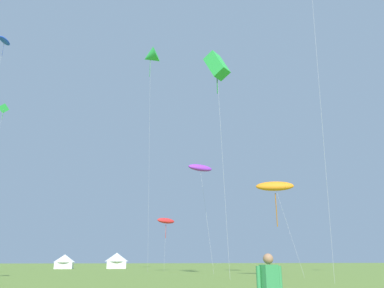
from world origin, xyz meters
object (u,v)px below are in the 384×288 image
(kite_orange_parafoil, at_px, (275,186))
(festival_tent_right, at_px, (117,260))
(kite_green_delta, at_px, (150,57))
(kite_red_parafoil, at_px, (166,221))
(kite_blue_parafoil, at_px, (4,41))
(kite_purple_parafoil, at_px, (200,168))
(kite_green_diamond, at_px, (2,115))
(kite_green_box, at_px, (217,66))
(festival_tent_left, at_px, (64,261))

(kite_orange_parafoil, relative_size, festival_tent_right, 2.19)
(kite_orange_parafoil, height_order, kite_green_delta, kite_green_delta)
(kite_red_parafoil, height_order, kite_blue_parafoil, kite_blue_parafoil)
(kite_purple_parafoil, relative_size, festival_tent_right, 3.19)
(kite_green_delta, bearing_deg, kite_green_diamond, 179.03)
(kite_red_parafoil, xyz_separation_m, kite_green_box, (2.08, -22.98, 14.16))
(kite_blue_parafoil, distance_m, kite_green_delta, 23.14)
(kite_orange_parafoil, distance_m, kite_green_delta, 35.98)
(festival_tent_right, bearing_deg, kite_green_diamond, -134.56)
(kite_green_box, height_order, festival_tent_left, kite_green_box)
(kite_green_delta, height_order, festival_tent_left, kite_green_delta)
(kite_red_parafoil, height_order, kite_green_box, kite_green_box)
(kite_red_parafoil, relative_size, kite_green_delta, 0.21)
(kite_green_box, bearing_deg, festival_tent_right, 101.78)
(kite_green_box, relative_size, festival_tent_right, 5.09)
(kite_orange_parafoil, distance_m, kite_purple_parafoil, 13.81)
(kite_orange_parafoil, bearing_deg, kite_red_parafoil, 113.63)
(kite_purple_parafoil, height_order, kite_green_delta, kite_green_delta)
(kite_purple_parafoil, xyz_separation_m, kite_green_delta, (-6.75, 9.15, 21.96))
(kite_purple_parafoil, relative_size, kite_green_delta, 0.39)
(kite_blue_parafoil, bearing_deg, kite_green_diamond, 99.10)
(kite_purple_parafoil, bearing_deg, kite_red_parafoil, 111.77)
(kite_red_parafoil, bearing_deg, kite_green_diamond, 178.04)
(kite_purple_parafoil, bearing_deg, kite_green_delta, 126.41)
(kite_green_box, xyz_separation_m, kite_purple_parafoil, (1.38, 14.33, -7.75))
(kite_green_diamond, height_order, kite_purple_parafoil, kite_green_diamond)
(kite_red_parafoil, xyz_separation_m, kite_green_diamond, (-25.71, 0.88, 15.75))
(kite_blue_parafoil, xyz_separation_m, kite_green_delta, (21.03, 8.27, 4.95))
(festival_tent_left, bearing_deg, kite_green_box, -66.49)
(kite_purple_parafoil, bearing_deg, kite_green_diamond, 161.91)
(kite_red_parafoil, bearing_deg, kite_blue_parafoil, -162.27)
(kite_purple_parafoil, distance_m, kite_green_delta, 24.73)
(kite_purple_parafoil, bearing_deg, kite_blue_parafoil, 178.20)
(kite_red_parafoil, bearing_deg, kite_orange_parafoil, -66.37)
(kite_red_parafoil, xyz_separation_m, kite_purple_parafoil, (3.45, -8.65, 6.41))
(kite_green_delta, distance_m, festival_tent_left, 41.61)
(kite_orange_parafoil, xyz_separation_m, kite_green_delta, (-12.24, 20.95, 26.56))
(kite_blue_parafoil, distance_m, festival_tent_left, 41.11)
(kite_blue_parafoil, relative_size, kite_purple_parafoil, 2.16)
(kite_orange_parafoil, height_order, kite_purple_parafoil, kite_purple_parafoil)
(kite_red_parafoil, height_order, festival_tent_left, kite_red_parafoil)
(kite_green_diamond, distance_m, festival_tent_left, 30.27)
(kite_blue_parafoil, bearing_deg, kite_orange_parafoil, -20.86)
(festival_tent_left, bearing_deg, kite_green_delta, -55.65)
(kite_green_box, relative_size, festival_tent_left, 5.74)
(kite_green_box, bearing_deg, kite_purple_parafoil, 84.51)
(kite_blue_parafoil, bearing_deg, kite_red_parafoil, 17.73)
(kite_red_parafoil, relative_size, kite_green_box, 0.34)
(kite_green_box, xyz_separation_m, kite_orange_parafoil, (6.87, 2.53, -12.35))
(kite_green_box, relative_size, kite_green_diamond, 0.93)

